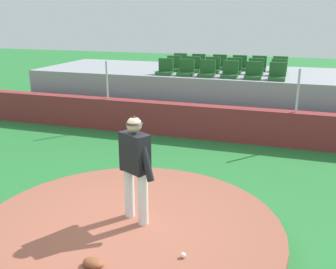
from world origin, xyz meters
TOP-DOWN VIEW (x-y plane):
  - ground_plane at (0.00, 0.00)m, footprint 60.00×60.00m
  - pitchers_mound at (0.00, 0.00)m, footprint 4.79×4.79m
  - pitcher at (0.05, 0.20)m, footprint 0.74×0.46m
  - baseball at (1.04, -0.54)m, footprint 0.07×0.07m
  - fielding_glove at (-0.01, -1.09)m, footprint 0.33×0.24m
  - brick_barrier at (0.00, 5.62)m, footprint 14.97×0.40m
  - fence_post_left at (-3.14, 5.62)m, footprint 0.06×0.06m
  - fence_post_right at (2.35, 5.62)m, footprint 0.06×0.06m
  - bleacher_platform at (0.00, 8.28)m, footprint 13.01×3.83m
  - stadium_chair_0 at (-1.73, 6.92)m, footprint 0.48×0.44m
  - stadium_chair_1 at (-1.03, 6.91)m, footprint 0.48×0.44m
  - stadium_chair_2 at (-0.35, 6.90)m, footprint 0.48×0.44m
  - stadium_chair_3 at (0.35, 6.92)m, footprint 0.48×0.44m
  - stadium_chair_4 at (1.06, 6.88)m, footprint 0.48×0.44m
  - stadium_chair_5 at (1.74, 6.88)m, footprint 0.48×0.44m
  - stadium_chair_6 at (-1.72, 7.79)m, footprint 0.48×0.44m
  - stadium_chair_7 at (-1.04, 7.78)m, footprint 0.48×0.44m
  - stadium_chair_8 at (-0.38, 7.80)m, footprint 0.48×0.44m
  - stadium_chair_9 at (0.33, 7.77)m, footprint 0.48×0.44m
  - stadium_chair_10 at (1.03, 7.81)m, footprint 0.48×0.44m
  - stadium_chair_11 at (1.74, 7.79)m, footprint 0.48×0.44m
  - stadium_chair_12 at (-1.77, 8.71)m, footprint 0.48×0.44m
  - stadium_chair_13 at (-1.08, 8.68)m, footprint 0.48×0.44m
  - stadium_chair_14 at (-0.32, 8.70)m, footprint 0.48×0.44m
  - stadium_chair_15 at (0.38, 8.67)m, footprint 0.48×0.44m
  - stadium_chair_16 at (1.04, 8.71)m, footprint 0.48×0.44m
  - stadium_chair_17 at (1.73, 8.72)m, footprint 0.48×0.44m

SIDE VIEW (x-z plane):
  - ground_plane at x=0.00m, z-range 0.00..0.00m
  - pitchers_mound at x=0.00m, z-range 0.00..0.28m
  - baseball at x=1.04m, z-range 0.28..0.35m
  - fielding_glove at x=-0.01m, z-range 0.28..0.39m
  - brick_barrier at x=0.00m, z-range 0.00..0.96m
  - bleacher_platform at x=0.00m, z-range 0.00..1.59m
  - pitcher at x=0.05m, z-range 0.42..2.13m
  - fence_post_left at x=-3.14m, z-range 0.96..2.10m
  - fence_post_right at x=2.35m, z-range 0.96..2.10m
  - stadium_chair_0 at x=-1.73m, z-range 1.49..1.99m
  - stadium_chair_1 at x=-1.03m, z-range 1.49..1.99m
  - stadium_chair_2 at x=-0.35m, z-range 1.49..1.99m
  - stadium_chair_3 at x=0.35m, z-range 1.49..1.99m
  - stadium_chair_4 at x=1.06m, z-range 1.49..1.99m
  - stadium_chair_5 at x=1.74m, z-range 1.49..1.99m
  - stadium_chair_6 at x=-1.72m, z-range 1.49..1.99m
  - stadium_chair_7 at x=-1.04m, z-range 1.49..1.99m
  - stadium_chair_8 at x=-0.38m, z-range 1.49..1.99m
  - stadium_chair_9 at x=0.33m, z-range 1.49..1.99m
  - stadium_chair_10 at x=1.03m, z-range 1.49..1.99m
  - stadium_chair_11 at x=1.74m, z-range 1.49..1.99m
  - stadium_chair_12 at x=-1.77m, z-range 1.49..1.99m
  - stadium_chair_13 at x=-1.08m, z-range 1.49..1.99m
  - stadium_chair_14 at x=-0.32m, z-range 1.49..1.99m
  - stadium_chair_15 at x=0.38m, z-range 1.49..1.99m
  - stadium_chair_16 at x=1.04m, z-range 1.49..1.99m
  - stadium_chair_17 at x=1.73m, z-range 1.49..1.99m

